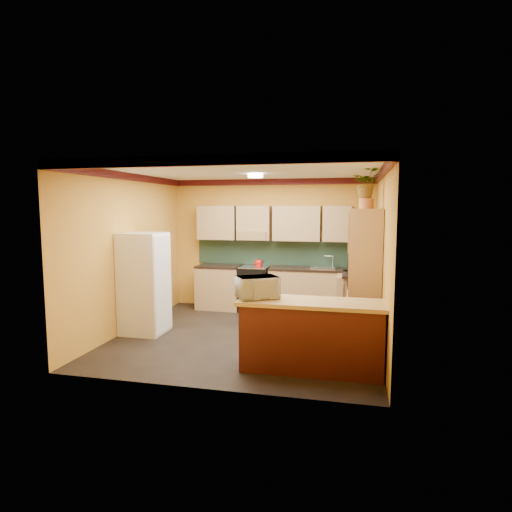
{
  "coord_description": "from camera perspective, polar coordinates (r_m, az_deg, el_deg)",
  "views": [
    {
      "loc": [
        1.68,
        -6.65,
        2.12
      ],
      "look_at": [
        0.05,
        0.45,
        1.29
      ],
      "focal_mm": 30.0,
      "sensor_mm": 36.0,
      "label": 1
    }
  ],
  "objects": [
    {
      "name": "fridge",
      "position": [
        7.45,
        -14.7,
        -3.53
      ],
      "size": [
        0.68,
        0.66,
        1.7
      ],
      "primitive_type": "cube",
      "color": "white",
      "rests_on": "ground"
    },
    {
      "name": "fern_pot",
      "position": [
        6.82,
        14.49,
        6.8
      ],
      "size": [
        0.22,
        0.22,
        0.16
      ],
      "primitive_type": "cylinder",
      "color": "#AE602A",
      "rests_on": "pantry"
    },
    {
      "name": "fern",
      "position": [
        6.83,
        14.57,
        9.38
      ],
      "size": [
        0.44,
        0.39,
        0.46
      ],
      "primitive_type": "imported",
      "rotation": [
        0.0,
        0.0,
        -0.08
      ],
      "color": "tan",
      "rests_on": "fern_pot"
    },
    {
      "name": "stove",
      "position": [
        8.84,
        -0.23,
        -4.36
      ],
      "size": [
        0.58,
        0.58,
        0.91
      ],
      "primitive_type": "cube",
      "color": "black",
      "rests_on": "ground"
    },
    {
      "name": "kettle",
      "position": [
        8.68,
        0.34,
        -0.91
      ],
      "size": [
        0.21,
        0.21,
        0.18
      ],
      "primitive_type": null,
      "rotation": [
        0.0,
        0.0,
        0.32
      ],
      "color": "#AC0F0B",
      "rests_on": "stove"
    },
    {
      "name": "countertop_back",
      "position": [
        8.65,
        3.81,
        -1.62
      ],
      "size": [
        3.65,
        0.62,
        0.04
      ],
      "primitive_type": "cube",
      "color": "black",
      "rests_on": "base_cabinets_back"
    },
    {
      "name": "microwave",
      "position": [
        5.63,
        0.19,
        -4.2
      ],
      "size": [
        0.63,
        0.58,
        0.29
      ],
      "primitive_type": "imported",
      "rotation": [
        0.0,
        0.0,
        0.58
      ],
      "color": "white",
      "rests_on": "bar_top"
    },
    {
      "name": "room_shell",
      "position": [
        7.13,
        -0.5,
        6.24
      ],
      "size": [
        4.24,
        4.24,
        2.72
      ],
      "color": "black",
      "rests_on": "ground"
    },
    {
      "name": "sink",
      "position": [
        8.56,
        8.94,
        -1.54
      ],
      "size": [
        0.48,
        0.4,
        0.03
      ],
      "primitive_type": "cube",
      "color": "silver",
      "rests_on": "countertop_back"
    },
    {
      "name": "bar_top",
      "position": [
        5.56,
        7.45,
        -6.19
      ],
      "size": [
        1.9,
        0.65,
        0.05
      ],
      "primitive_type": "cube",
      "color": "tan",
      "rests_on": "breakfast_bar"
    },
    {
      "name": "base_cabinets_right",
      "position": [
        8.1,
        13.59,
        -5.65
      ],
      "size": [
        0.6,
        0.8,
        0.88
      ],
      "primitive_type": "cube",
      "color": "tan",
      "rests_on": "ground"
    },
    {
      "name": "countertop_right",
      "position": [
        8.02,
        13.68,
        -2.44
      ],
      "size": [
        0.62,
        0.8,
        0.04
      ],
      "primitive_type": "cube",
      "color": "black",
      "rests_on": "base_cabinets_right"
    },
    {
      "name": "base_cabinets_back",
      "position": [
        8.72,
        3.78,
        -4.62
      ],
      "size": [
        3.65,
        0.6,
        0.88
      ],
      "primitive_type": "cube",
      "color": "tan",
      "rests_on": "ground"
    },
    {
      "name": "pantry",
      "position": [
        6.85,
        14.23,
        -2.68
      ],
      "size": [
        0.48,
        0.9,
        2.1
      ],
      "primitive_type": "cube",
      "color": "tan",
      "rests_on": "ground"
    },
    {
      "name": "breakfast_bar",
      "position": [
        5.68,
        7.38,
        -10.77
      ],
      "size": [
        1.8,
        0.55,
        0.88
      ],
      "primitive_type": "cube",
      "color": "#491811",
      "rests_on": "ground"
    }
  ]
}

